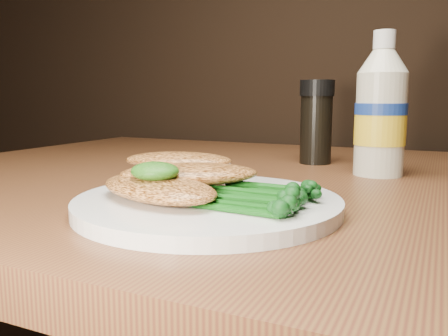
% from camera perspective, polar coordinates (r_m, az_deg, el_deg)
% --- Properties ---
extents(plate, '(0.25, 0.25, 0.01)m').
position_cam_1_polar(plate, '(0.45, -1.97, -4.36)').
color(plate, white).
rests_on(plate, dining_table).
extents(chicken_front, '(0.16, 0.12, 0.02)m').
position_cam_1_polar(chicken_front, '(0.44, -8.02, -2.43)').
color(chicken_front, '#D08542').
rests_on(chicken_front, plate).
extents(chicken_mid, '(0.15, 0.13, 0.02)m').
position_cam_1_polar(chicken_mid, '(0.46, -4.26, -0.71)').
color(chicken_mid, '#D08542').
rests_on(chicken_mid, plate).
extents(chicken_back, '(0.13, 0.09, 0.02)m').
position_cam_1_polar(chicken_back, '(0.51, -5.58, 0.93)').
color(chicken_back, '#D08542').
rests_on(chicken_back, plate).
extents(pesto_front, '(0.05, 0.05, 0.02)m').
position_cam_1_polar(pesto_front, '(0.43, -8.40, -0.38)').
color(pesto_front, '#0C3808').
rests_on(pesto_front, chicken_front).
extents(broccolini_bundle, '(0.14, 0.12, 0.02)m').
position_cam_1_polar(broccolini_bundle, '(0.42, 3.54, -3.00)').
color(broccolini_bundle, '#104B10').
rests_on(broccolini_bundle, plate).
extents(mayo_bottle, '(0.09, 0.09, 0.19)m').
position_cam_1_polar(mayo_bottle, '(0.67, 18.57, 7.35)').
color(mayo_bottle, beige).
rests_on(mayo_bottle, dining_table).
extents(pepper_grinder, '(0.06, 0.06, 0.13)m').
position_cam_1_polar(pepper_grinder, '(0.77, 11.15, 5.49)').
color(pepper_grinder, black).
rests_on(pepper_grinder, dining_table).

